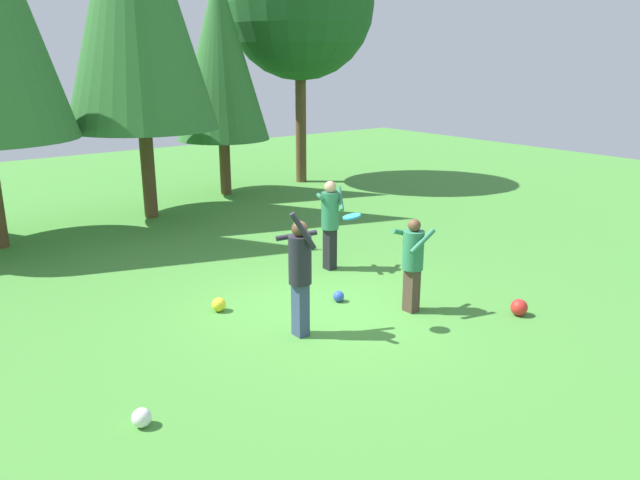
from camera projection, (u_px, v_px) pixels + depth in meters
name	position (u px, v px, depth m)	size (l,w,h in m)	color
ground_plane	(324.00, 314.00, 10.08)	(40.00, 40.00, 0.00)	#478C38
person_thrower	(300.00, 268.00, 9.02)	(0.64, 0.63, 1.97)	#38476B
person_catcher	(413.00, 258.00, 9.94)	(0.54, 0.51, 1.57)	#4C382D
person_bystander	(330.00, 217.00, 11.94)	(0.72, 0.75, 1.77)	black
frisbee	(352.00, 216.00, 9.02)	(0.38, 0.38, 0.08)	#2393D1
ball_white	(142.00, 418.00, 6.98)	(0.23, 0.23, 0.23)	white
ball_red	(519.00, 307.00, 9.99)	(0.27, 0.27, 0.27)	red
ball_blue	(339.00, 296.00, 10.57)	(0.19, 0.19, 0.19)	blue
ball_yellow	(219.00, 305.00, 10.15)	(0.24, 0.24, 0.24)	yellow
tree_far_right	(300.00, 5.00, 19.27)	(4.65, 4.65, 7.95)	brown
tree_right	(220.00, 55.00, 17.82)	(2.74, 2.74, 6.54)	brown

